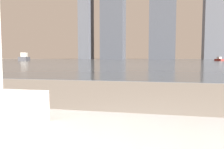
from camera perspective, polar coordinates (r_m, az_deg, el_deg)
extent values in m
cube|color=white|center=(0.89, -27.23, -10.63)|extent=(0.29, 0.18, 0.04)
cube|color=white|center=(0.88, -27.32, -8.12)|extent=(0.29, 0.18, 0.04)
cube|color=slate|center=(61.83, 11.31, 3.63)|extent=(180.00, 110.00, 0.01)
cube|color=maroon|center=(58.61, 26.20, 3.45)|extent=(1.71, 2.75, 0.45)
cube|color=silver|center=(58.61, 26.21, 3.92)|extent=(0.94, 1.14, 0.52)
cube|color=#4C4C51|center=(63.11, -21.93, 3.86)|extent=(3.84, 5.93, 0.98)
cube|color=silver|center=(63.11, -21.96, 4.81)|extent=(2.07, 2.47, 1.12)
cube|color=slate|center=(125.27, -6.78, 12.14)|extent=(6.26, 9.70, 35.39)
cube|color=#4C515B|center=(121.34, 13.07, 18.08)|extent=(13.27, 7.55, 59.35)
cube|color=slate|center=(124.44, 25.83, 16.95)|extent=(12.18, 7.02, 57.42)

